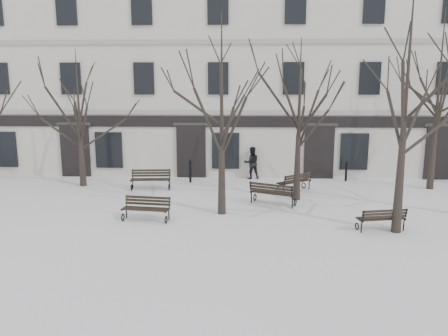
# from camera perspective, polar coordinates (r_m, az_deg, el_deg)

# --- Properties ---
(ground) EXTENTS (100.00, 100.00, 0.00)m
(ground) POSITION_cam_1_polar(r_m,az_deg,el_deg) (16.59, 4.72, -6.99)
(ground) COLOR silver
(ground) RESTS_ON ground
(building) EXTENTS (40.40, 10.20, 11.40)m
(building) POSITION_cam_1_polar(r_m,az_deg,el_deg) (28.76, 3.86, 11.67)
(building) COLOR beige
(building) RESTS_ON ground
(tree_1) EXTENTS (5.45, 5.45, 7.78)m
(tree_1) POSITION_cam_1_polar(r_m,az_deg,el_deg) (16.80, -0.31, 10.13)
(tree_1) COLOR black
(tree_1) RESTS_ON ground
(tree_2) EXTENTS (6.02, 6.02, 8.61)m
(tree_2) POSITION_cam_1_polar(r_m,az_deg,el_deg) (15.77, 22.88, 11.15)
(tree_2) COLOR black
(tree_2) RESTS_ON ground
(tree_4) EXTENTS (4.76, 4.76, 6.80)m
(tree_4) POSITION_cam_1_polar(r_m,az_deg,el_deg) (22.87, -18.49, 8.21)
(tree_4) COLOR black
(tree_4) RESTS_ON ground
(tree_5) EXTENTS (4.92, 4.92, 7.02)m
(tree_5) POSITION_cam_1_polar(r_m,az_deg,el_deg) (19.25, 9.83, 8.65)
(tree_5) COLOR black
(tree_5) RESTS_ON ground
(tree_6) EXTENTS (6.02, 6.02, 8.60)m
(tree_6) POSITION_cam_1_polar(r_m,az_deg,el_deg) (23.39, 26.34, 10.48)
(tree_6) COLOR black
(tree_6) RESTS_ON ground
(bench_0) EXTENTS (1.85, 0.87, 0.90)m
(bench_0) POSITION_cam_1_polar(r_m,az_deg,el_deg) (16.82, -10.12, -5.14)
(bench_0) COLOR black
(bench_0) RESTS_ON ground
(bench_1) EXTENTS (2.04, 1.44, 0.99)m
(bench_1) POSITION_cam_1_polar(r_m,az_deg,el_deg) (18.77, 6.37, -3.21)
(bench_1) COLOR black
(bench_1) RESTS_ON ground
(bench_2) EXTENTS (1.75, 0.92, 0.84)m
(bench_2) POSITION_cam_1_polar(r_m,az_deg,el_deg) (16.36, 19.90, -6.19)
(bench_2) COLOR black
(bench_2) RESTS_ON ground
(bench_3) EXTENTS (1.97, 0.85, 0.97)m
(bench_3) POSITION_cam_1_polar(r_m,az_deg,el_deg) (21.76, -9.55, -1.38)
(bench_3) COLOR black
(bench_3) RESTS_ON ground
(bench_4) EXTENTS (1.81, 1.63, 0.92)m
(bench_4) POSITION_cam_1_polar(r_m,az_deg,el_deg) (21.26, 9.26, -1.73)
(bench_4) COLOR black
(bench_4) RESTS_ON ground
(bollard_a) EXTENTS (0.15, 0.15, 1.20)m
(bollard_a) POSITION_cam_1_polar(r_m,az_deg,el_deg) (22.98, -4.43, -0.33)
(bollard_a) COLOR black
(bollard_a) RESTS_ON ground
(bollard_b) EXTENTS (0.14, 0.14, 1.06)m
(bollard_b) POSITION_cam_1_polar(r_m,az_deg,el_deg) (24.13, 15.67, -0.34)
(bollard_b) COLOR black
(bollard_b) RESTS_ON ground
(pedestrian_b) EXTENTS (0.96, 0.81, 1.76)m
(pedestrian_b) POSITION_cam_1_polar(r_m,az_deg,el_deg) (24.04, 3.61, -1.38)
(pedestrian_b) COLOR black
(pedestrian_b) RESTS_ON ground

